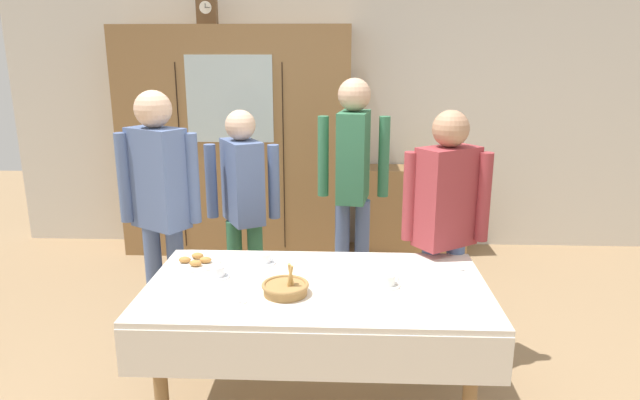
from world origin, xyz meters
The scene contains 18 objects.
ground_plane centered at (0.00, 0.00, 0.00)m, with size 12.00×12.00×0.00m, color #997A56.
back_wall centered at (0.00, 2.65, 1.35)m, with size 6.40×0.10×2.70m, color silver.
dining_table centered at (0.00, -0.24, 0.65)m, with size 1.79×0.97×0.75m.
wall_cabinet centered at (-0.90, 2.35, 1.09)m, with size 2.19×0.46×2.17m.
mantel_clock centered at (-1.12, 2.35, 2.29)m, with size 0.18×0.11×0.24m.
bookshelf_low centered at (0.84, 2.41, 0.42)m, with size 1.00×0.35×0.84m.
book_stack centered at (0.84, 2.41, 0.89)m, with size 0.14×0.22×0.09m.
tea_cup_mid_right centered at (-0.32, 0.07, 0.78)m, with size 0.13×0.13×0.06m.
tea_cup_far_left centered at (0.37, -0.22, 0.78)m, with size 0.13×0.13×0.06m.
tea_cup_back_edge centered at (-0.54, -0.14, 0.78)m, with size 0.13×0.13×0.06m.
bread_basket centered at (-0.15, -0.34, 0.78)m, with size 0.24×0.24×0.16m.
pastry_plate centered at (-0.71, 0.04, 0.76)m, with size 0.28×0.28×0.05m.
spoon_far_right centered at (0.78, 0.02, 0.75)m, with size 0.12×0.02×0.01m.
spoon_front_edge centered at (-0.37, -0.45, 0.75)m, with size 0.12×0.02×0.01m.
person_behind_table_right centered at (0.21, 1.07, 1.08)m, with size 0.52×0.39×1.76m.
person_by_cabinet centered at (-0.57, 0.83, 0.94)m, with size 0.52×0.41×1.56m.
person_near_right_end centered at (-1.03, 0.45, 1.05)m, with size 0.52×0.36×1.71m.
person_behind_table_left centered at (0.75, 0.31, 0.98)m, with size 0.52×0.37×1.61m.
Camera 1 is at (0.13, -2.92, 1.93)m, focal length 31.23 mm.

